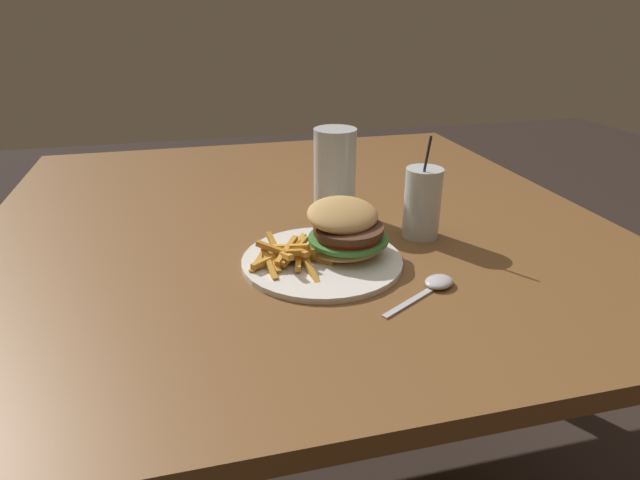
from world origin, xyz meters
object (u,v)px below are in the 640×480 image
Objects in this scene: meal_plate_near at (333,243)px; juice_glass at (422,205)px; beer_glass at (335,176)px; spoon at (436,284)px.

meal_plate_near is 0.20m from juice_glass.
beer_glass reaches higher than spoon.
beer_glass reaches higher than meal_plate_near.
meal_plate_near is at bearing -162.04° from juice_glass.
juice_glass reaches higher than beer_glass.
beer_glass is 0.20m from juice_glass.
beer_glass is 0.36m from spoon.
beer_glass is at bearing 71.44° from spoon.
juice_glass is (0.13, -0.15, -0.02)m from beer_glass.
meal_plate_near is at bearing 103.79° from spoon.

